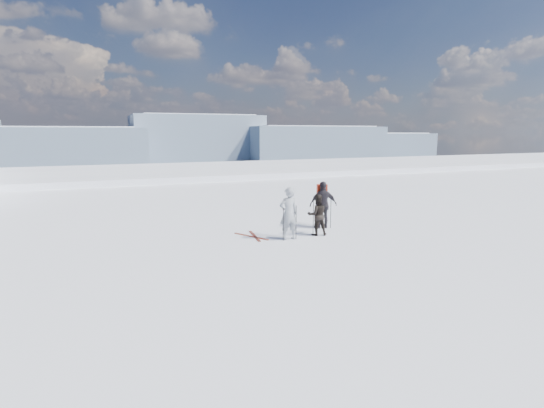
{
  "coord_description": "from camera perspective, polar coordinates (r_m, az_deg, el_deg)",
  "views": [
    {
      "loc": [
        -7.9,
        -10.71,
        3.95
      ],
      "look_at": [
        -2.17,
        3.0,
        1.42
      ],
      "focal_mm": 28.0,
      "sensor_mm": 36.0,
      "label": 1
    }
  ],
  "objects": [
    {
      "name": "ski_poles",
      "position": [
        16.52,
        5.37,
        -1.93
      ],
      "size": [
        2.7,
        1.19,
        1.35
      ],
      "color": "black",
      "rests_on": "ground"
    },
    {
      "name": "skier_dark",
      "position": [
        16.42,
        6.09,
        -1.47
      ],
      "size": [
        0.88,
        0.75,
        1.59
      ],
      "primitive_type": "imported",
      "rotation": [
        0.0,
        0.0,
        2.93
      ],
      "color": "black",
      "rests_on": "ground"
    },
    {
      "name": "lake_basin",
      "position": [
        42.76,
        -11.38,
        -4.68
      ],
      "size": [
        820.0,
        820.0,
        71.62
      ],
      "color": "white",
      "rests_on": "ground"
    },
    {
      "name": "skis_loose",
      "position": [
        16.26,
        -2.57,
        -4.35
      ],
      "size": [
        0.89,
        1.7,
        0.03
      ],
      "color": "black",
      "rests_on": "ground"
    },
    {
      "name": "skier_pack",
      "position": [
        17.64,
        6.9,
        -0.11
      ],
      "size": [
        1.23,
        0.76,
        1.95
      ],
      "primitive_type": "imported",
      "rotation": [
        0.0,
        0.0,
        2.88
      ],
      "color": "black",
      "rests_on": "ground"
    },
    {
      "name": "backpack",
      "position": [
        17.71,
        6.79,
        4.11
      ],
      "size": [
        0.46,
        0.34,
        0.61
      ],
      "primitive_type": "cube",
      "rotation": [
        0.0,
        0.0,
        2.88
      ],
      "color": "red",
      "rests_on": "skier_pack"
    },
    {
      "name": "far_mountain_range",
      "position": [
        467.13,
        -18.24,
        7.82
      ],
      "size": [
        770.0,
        110.0,
        53.0
      ],
      "color": "slate",
      "rests_on": "ground"
    },
    {
      "name": "skier_grey",
      "position": [
        15.63,
        2.24,
        -1.29
      ],
      "size": [
        0.72,
        0.48,
        1.96
      ],
      "primitive_type": "imported",
      "rotation": [
        0.0,
        0.0,
        3.13
      ],
      "color": "#8F949C",
      "rests_on": "ground"
    }
  ]
}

